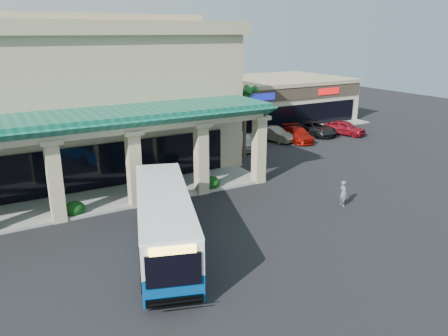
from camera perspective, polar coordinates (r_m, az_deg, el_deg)
ground at (r=24.09m, az=-0.44°, el=-7.68°), size 110.00×110.00×0.00m
main_building at (r=35.41m, az=-25.51°, el=8.38°), size 30.80×14.80×11.35m
arcade at (r=26.98m, az=-22.92°, el=0.16°), size 30.00×6.20×5.70m
strip_mall at (r=52.29m, az=3.87°, el=8.84°), size 22.50×12.50×4.90m
palm_0 at (r=36.29m, az=2.72°, el=6.41°), size 2.40×2.40×6.60m
palm_1 at (r=39.39m, az=1.59°, el=6.71°), size 2.40×2.40×5.80m
broadleaf_tree at (r=42.86m, az=-4.23°, el=6.87°), size 2.60×2.60×4.81m
transit_bus at (r=21.22m, az=-7.82°, el=-7.10°), size 5.64×10.77×2.94m
pedestrian at (r=27.53m, az=15.29°, el=-3.21°), size 0.50×0.66×1.62m
car_silver at (r=39.64m, az=2.27°, el=3.62°), size 2.58×4.76×1.54m
car_white at (r=42.76m, az=6.51°, el=4.44°), size 2.62×4.48×1.39m
car_red at (r=43.08m, az=9.60°, el=4.38°), size 3.11×4.99×1.35m
car_gray at (r=45.94m, az=11.77°, el=5.11°), size 2.62×5.24×1.42m
car_extra at (r=46.79m, az=15.46°, el=5.10°), size 3.21×4.63×1.46m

